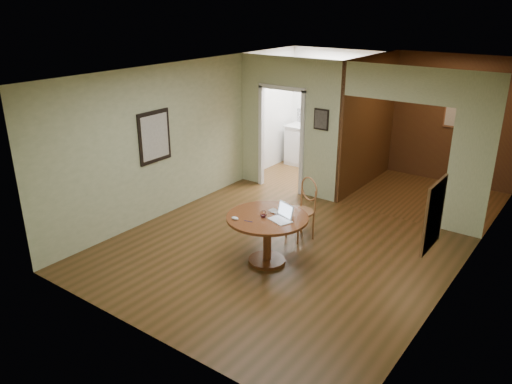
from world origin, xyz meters
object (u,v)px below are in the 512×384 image
Objects in this scene: chair at (304,205)px; open_laptop at (283,215)px; dining_table at (267,228)px; closed_laptop at (276,214)px.

chair is 1.06m from open_laptop.
dining_table is 0.25m from closed_laptop.
chair is 2.76× the size of open_laptop.
open_laptop reaches higher than closed_laptop.
dining_table is at bearing -102.08° from closed_laptop.
dining_table is at bearing -150.40° from open_laptop.
chair reaches higher than closed_laptop.
closed_laptop is (-0.18, 0.09, -0.05)m from open_laptop.
closed_laptop is at bearing 66.66° from dining_table.
dining_table is 3.19× the size of open_laptop.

